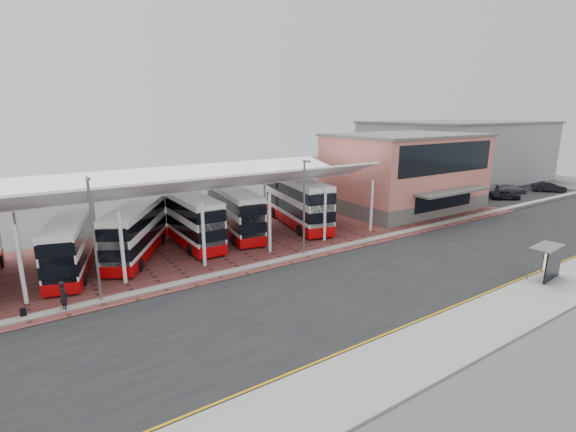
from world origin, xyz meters
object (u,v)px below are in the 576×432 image
object	(u,v)px
pedestrian	(63,296)
bus_shelter	(551,258)
bus_2	(136,232)
terminal	(405,171)
bus_5	(298,202)
bus_1	(71,245)
carpark_car_b	(511,189)
bus_4	(234,212)
carpark_car_c	(549,187)
bus_3	(188,219)
carpark_car_a	(505,195)

from	to	relation	value
pedestrian	bus_shelter	xyz separation A→B (m)	(29.69, -14.00, 0.64)
bus_2	pedestrian	size ratio (longest dim) A/B	5.45
terminal	pedestrian	bearing A→B (deg)	-168.79
bus_5	bus_1	bearing A→B (deg)	-163.56
pedestrian	carpark_car_b	size ratio (longest dim) A/B	0.43
carpark_car_b	bus_4	bearing A→B (deg)	122.79
bus_4	carpark_car_c	distance (m)	50.05
bus_2	carpark_car_c	distance (m)	59.63
bus_4	bus_3	bearing A→B (deg)	-168.63
carpark_car_b	bus_shelter	xyz separation A→B (m)	(-30.27, -19.34, 0.92)
bus_4	carpark_car_b	xyz separation A→B (m)	(43.89, -3.63, -1.59)
carpark_car_c	bus_1	bearing A→B (deg)	136.18
bus_2	carpark_car_c	size ratio (longest dim) A/B	2.25
bus_shelter	bus_5	bearing A→B (deg)	100.40
bus_3	terminal	bearing A→B (deg)	-1.58
bus_4	carpark_car_b	bearing A→B (deg)	4.33
bus_5	carpark_car_c	size ratio (longest dim) A/B	2.75
bus_1	bus_shelter	bearing A→B (deg)	-20.58
bus_1	bus_5	size ratio (longest dim) A/B	0.83
bus_2	carpark_car_a	world-z (taller)	bus_2
bus_5	carpark_car_b	bearing A→B (deg)	7.49
bus_4	bus_shelter	bearing A→B (deg)	-50.27
bus_shelter	bus_4	bearing A→B (deg)	114.93
bus_1	bus_5	world-z (taller)	bus_5
bus_1	bus_2	xyz separation A→B (m)	(4.94, 0.72, 0.09)
carpark_car_a	pedestrian	bearing A→B (deg)	129.20
bus_1	pedestrian	xyz separation A→B (m)	(-1.34, -6.75, -1.12)
bus_3	pedestrian	world-z (taller)	bus_3
terminal	bus_1	bearing A→B (deg)	-178.49
bus_3	bus_1	bearing A→B (deg)	-168.03
bus_shelter	bus_3	bearing A→B (deg)	123.18
bus_5	bus_2	bearing A→B (deg)	-164.74
bus_4	bus_1	bearing A→B (deg)	-162.41
bus_3	carpark_car_b	world-z (taller)	bus_3
pedestrian	carpark_car_a	size ratio (longest dim) A/B	0.46
terminal	carpark_car_b	distance (m)	21.39
bus_1	carpark_car_a	xyz separation A→B (m)	(53.11, -3.56, -1.34)
bus_1	carpark_car_b	xyz separation A→B (m)	(58.62, -1.42, -1.40)
bus_2	pedestrian	distance (m)	9.83
carpark_car_a	carpark_car_b	bearing A→B (deg)	-32.93
bus_2	carpark_car_a	distance (m)	48.38
bus_1	pedestrian	bearing A→B (deg)	-85.64
carpark_car_b	bus_shelter	world-z (taller)	bus_shelter
bus_1	carpark_car_b	distance (m)	58.65
bus_2	bus_4	bearing A→B (deg)	39.86
carpark_car_b	carpark_car_c	distance (m)	6.31
pedestrian	carpark_car_a	bearing A→B (deg)	-107.61
bus_1	bus_shelter	distance (m)	35.14
bus_5	pedestrian	world-z (taller)	bus_5
bus_5	terminal	bearing A→B (deg)	9.96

